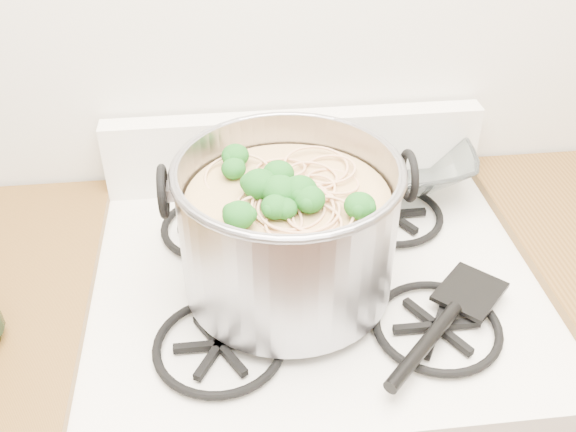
{
  "coord_description": "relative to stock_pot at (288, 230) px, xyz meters",
  "views": [
    {
      "loc": [
        -0.14,
        0.44,
        1.65
      ],
      "look_at": [
        -0.05,
        1.23,
        1.06
      ],
      "focal_mm": 40.0,
      "sensor_mm": 36.0,
      "label": 1
    }
  ],
  "objects": [
    {
      "name": "stock_pot",
      "position": [
        0.0,
        0.0,
        0.0
      ],
      "size": [
        0.38,
        0.35,
        0.24
      ],
      "color": "#96969E",
      "rests_on": "gas_range"
    },
    {
      "name": "glass_bowl",
      "position": [
        0.25,
        0.3,
        -0.09
      ],
      "size": [
        0.13,
        0.13,
        0.03
      ],
      "primitive_type": "imported",
      "rotation": [
        0.0,
        0.0,
        0.02
      ],
      "color": "white",
      "rests_on": "gas_range"
    },
    {
      "name": "spatula",
      "position": [
        0.29,
        -0.06,
        -0.1
      ],
      "size": [
        0.42,
        0.42,
        0.02
      ],
      "primitive_type": null,
      "rotation": [
        0.0,
        0.0,
        -0.78
      ],
      "color": "black",
      "rests_on": "gas_range"
    }
  ]
}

